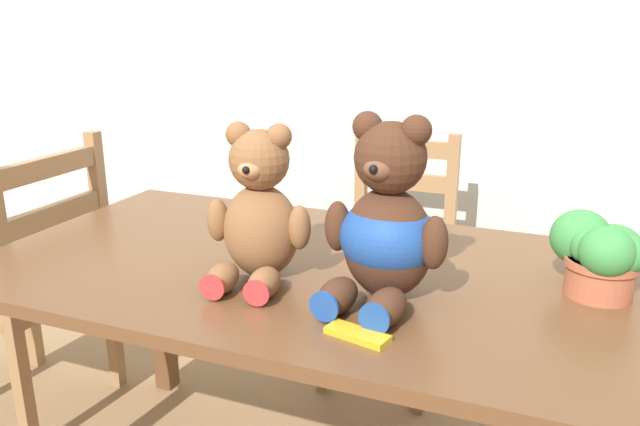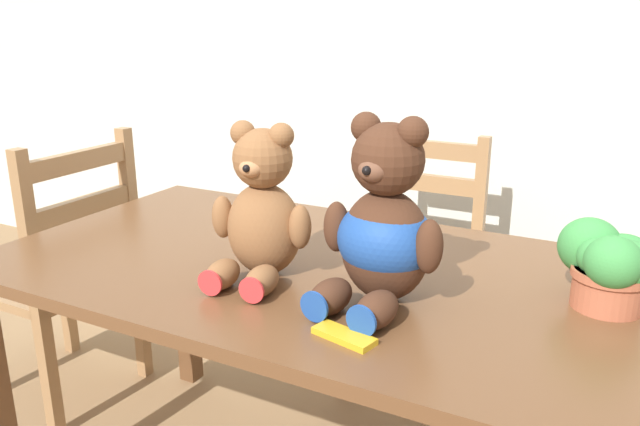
% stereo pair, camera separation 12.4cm
% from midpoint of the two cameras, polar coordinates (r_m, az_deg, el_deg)
% --- Properties ---
extents(wall_back, '(8.00, 0.04, 2.60)m').
position_cam_midpoint_polar(wall_back, '(2.55, 15.01, 17.62)').
color(wall_back, silver).
rests_on(wall_back, ground_plane).
extents(dining_table, '(1.51, 0.84, 0.71)m').
position_cam_midpoint_polar(dining_table, '(1.49, 1.66, -7.78)').
color(dining_table, brown).
rests_on(dining_table, ground_plane).
extents(wooden_chair_behind, '(0.38, 0.42, 0.88)m').
position_cam_midpoint_polar(wooden_chair_behind, '(2.25, 10.51, -4.14)').
color(wooden_chair_behind, '#997047').
rests_on(wooden_chair_behind, ground_plane).
extents(wooden_chair_side, '(0.42, 0.44, 0.92)m').
position_cam_midpoint_polar(wooden_chair_side, '(2.23, -21.14, -5.23)').
color(wooden_chair_side, '#997047').
rests_on(wooden_chair_side, ground_plane).
extents(teddy_bear_left, '(0.24, 0.25, 0.34)m').
position_cam_midpoint_polar(teddy_bear_left, '(1.35, -2.75, 0.06)').
color(teddy_bear_left, brown).
rests_on(teddy_bear_left, dining_table).
extents(teddy_bear_right, '(0.26, 0.28, 0.38)m').
position_cam_midpoint_polar(teddy_bear_right, '(1.23, 8.72, -1.54)').
color(teddy_bear_right, '#472819').
rests_on(teddy_bear_right, dining_table).
extents(potted_plant, '(0.19, 0.18, 0.17)m').
position_cam_midpoint_polar(potted_plant, '(1.36, 27.37, -4.18)').
color(potted_plant, '#B25B3D').
rests_on(potted_plant, dining_table).
extents(chocolate_bar, '(0.13, 0.07, 0.01)m').
position_cam_midpoint_polar(chocolate_bar, '(1.13, 5.43, -11.20)').
color(chocolate_bar, gold).
rests_on(chocolate_bar, dining_table).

